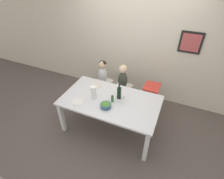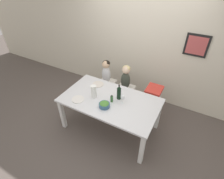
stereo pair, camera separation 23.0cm
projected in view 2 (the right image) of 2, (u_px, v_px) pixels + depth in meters
name	position (u px, v px, depth m)	size (l,w,h in m)	color
ground_plane	(110.00, 126.00, 3.60)	(14.00, 14.00, 0.00)	#564C47
wall_back	(141.00, 42.00, 3.73)	(10.00, 0.09, 2.70)	beige
dining_table	(110.00, 103.00, 3.22)	(1.77, 1.00, 0.72)	silver
chair_far_left	(106.00, 85.00, 4.11)	(0.36, 0.42, 0.47)	silver
chair_far_center	(125.00, 91.00, 3.93)	(0.36, 0.42, 0.47)	silver
chair_right_highchair	(153.00, 94.00, 3.59)	(0.31, 0.36, 0.69)	silver
person_child_left	(106.00, 71.00, 3.88)	(0.21, 0.18, 0.56)	silver
person_child_center	(126.00, 77.00, 3.70)	(0.21, 0.18, 0.56)	#3D4238
wine_bottle	(119.00, 93.00, 3.12)	(0.08, 0.08, 0.30)	black
paper_towel_roll	(94.00, 92.00, 3.15)	(0.10, 0.10, 0.26)	white
wine_glass_near	(123.00, 97.00, 3.01)	(0.07, 0.07, 0.18)	white
salad_bowl_large	(104.00, 105.00, 2.99)	(0.19, 0.19, 0.10)	#335675
dinner_plate_front_left	(78.00, 99.00, 3.17)	(0.23, 0.23, 0.01)	silver
dinner_plate_back_left	(98.00, 84.00, 3.55)	(0.23, 0.23, 0.01)	silver
condiment_bottle_hot_sauce	(112.00, 99.00, 3.08)	(0.05, 0.05, 0.15)	#336633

